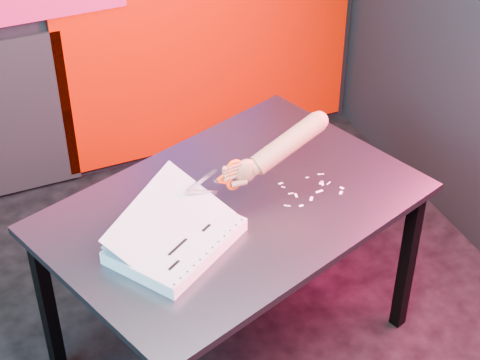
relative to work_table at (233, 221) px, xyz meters
name	(u,v)px	position (x,y,z in m)	size (l,w,h in m)	color
room	(182,81)	(-0.20, -0.08, 0.68)	(3.01, 3.01, 2.71)	black
backdrop	(91,9)	(-0.14, 1.38, 0.28)	(2.88, 0.05, 2.08)	#C21000
work_table	(233,221)	(0.00, 0.00, 0.00)	(1.55, 1.27, 0.75)	black
printout_stack	(175,240)	(-0.27, -0.13, 0.11)	(0.52, 0.48, 0.22)	white
scissors	(230,176)	(-0.01, -0.01, 0.22)	(0.22, 0.04, 0.13)	#B0B2BC
hand_forearm	(281,148)	(0.20, 0.02, 0.26)	(0.42, 0.11, 0.19)	olive
paper_clippings	(313,190)	(0.31, -0.04, 0.08)	(0.25, 0.16, 0.00)	silver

